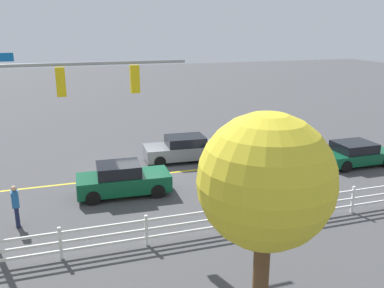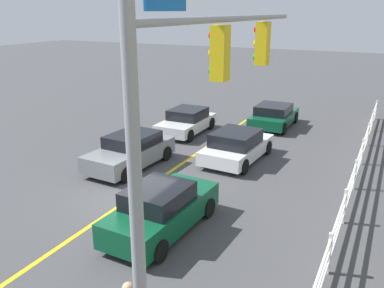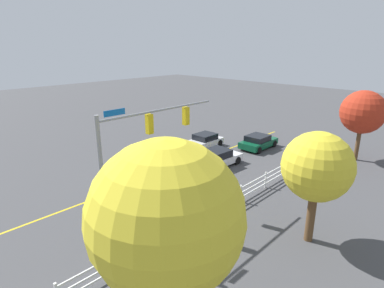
% 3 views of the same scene
% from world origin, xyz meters
% --- Properties ---
extents(ground_plane, '(120.00, 120.00, 0.00)m').
position_xyz_m(ground_plane, '(0.00, 0.00, 0.00)').
color(ground_plane, '#444447').
extents(lane_center_stripe, '(28.00, 0.16, 0.01)m').
position_xyz_m(lane_center_stripe, '(-4.00, 0.00, 0.00)').
color(lane_center_stripe, gold).
rests_on(lane_center_stripe, ground_plane).
extents(signal_assembly, '(7.43, 0.38, 6.63)m').
position_xyz_m(signal_assembly, '(4.45, 4.91, 4.68)').
color(signal_assembly, gray).
rests_on(signal_assembly, ground_plane).
extents(car_0, '(3.94, 1.97, 1.30)m').
position_xyz_m(car_0, '(-8.23, -2.02, 0.64)').
color(car_0, silver).
rests_on(car_0, ground_plane).
extents(car_1, '(4.21, 2.22, 1.37)m').
position_xyz_m(car_1, '(-5.37, 1.96, 0.67)').
color(car_1, silver).
rests_on(car_1, ground_plane).
extents(car_2, '(4.32, 2.12, 1.42)m').
position_xyz_m(car_2, '(-2.64, -1.78, 0.70)').
color(car_2, slate).
rests_on(car_2, ground_plane).
extents(car_3, '(4.24, 1.98, 1.50)m').
position_xyz_m(car_3, '(1.40, 2.14, 0.72)').
color(car_3, '#0C4C2D').
rests_on(car_3, ground_plane).
extents(car_4, '(3.97, 2.05, 1.30)m').
position_xyz_m(car_4, '(-11.55, 1.87, 0.64)').
color(car_4, '#0C4C2D').
rests_on(car_4, ground_plane).
extents(pedestrian, '(0.30, 0.42, 1.69)m').
position_xyz_m(pedestrian, '(5.76, 4.05, 0.93)').
color(pedestrian, '#191E3F').
rests_on(pedestrian, ground_plane).
extents(white_rail_fence, '(26.10, 0.10, 1.15)m').
position_xyz_m(white_rail_fence, '(-3.00, 6.96, 0.60)').
color(white_rail_fence, white).
rests_on(white_rail_fence, ground_plane).
extents(tree_2, '(3.33, 3.33, 5.62)m').
position_xyz_m(tree_2, '(-0.63, 11.77, 3.93)').
color(tree_2, brown).
rests_on(tree_2, ground_plane).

